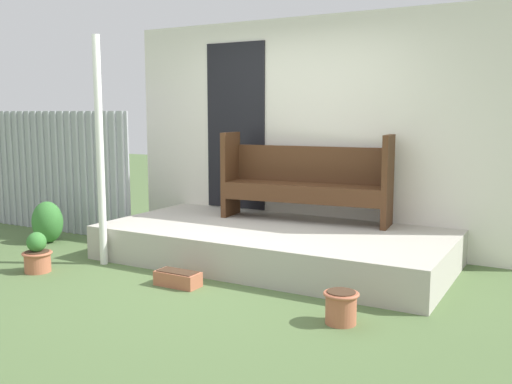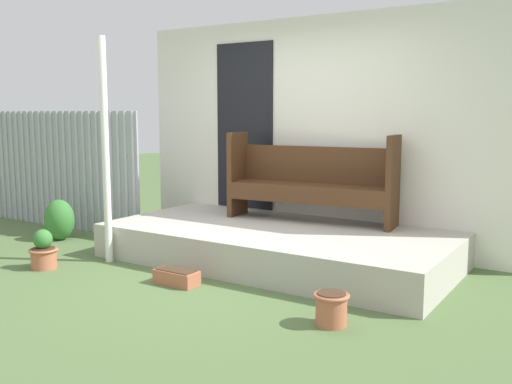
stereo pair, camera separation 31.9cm
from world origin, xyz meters
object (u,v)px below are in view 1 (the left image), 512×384
support_post (100,152)px  shrub_by_fence (47,222)px  flower_pot_left (37,255)px  flower_pot_middle (341,306)px  planter_box_rect (178,278)px  bench (306,178)px

support_post → shrub_by_fence: size_ratio=4.62×
flower_pot_left → shrub_by_fence: size_ratio=0.80×
support_post → flower_pot_middle: 2.92m
planter_box_rect → bench: bearing=74.8°
support_post → planter_box_rect: 1.56m
flower_pot_middle → planter_box_rect: flower_pot_middle is taller
shrub_by_fence → support_post: bearing=-17.2°
support_post → planter_box_rect: (1.11, -0.24, -1.07)m
flower_pot_middle → shrub_by_fence: shrub_by_fence is taller
flower_pot_left → planter_box_rect: 1.49m
flower_pot_middle → bench: bearing=121.2°
flower_pot_left → flower_pot_middle: size_ratio=1.48×
flower_pot_left → flower_pot_middle: 3.06m
flower_pot_middle → planter_box_rect: 1.61m
bench → flower_pot_left: bearing=-139.7°
bench → planter_box_rect: (-0.47, -1.71, -0.76)m
flower_pot_left → shrub_by_fence: bearing=134.8°
flower_pot_middle → shrub_by_fence: 4.06m
flower_pot_left → support_post: bearing=56.8°
bench → shrub_by_fence: bearing=-165.1°
support_post → bench: 2.18m
support_post → bench: (1.58, 1.48, -0.31)m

